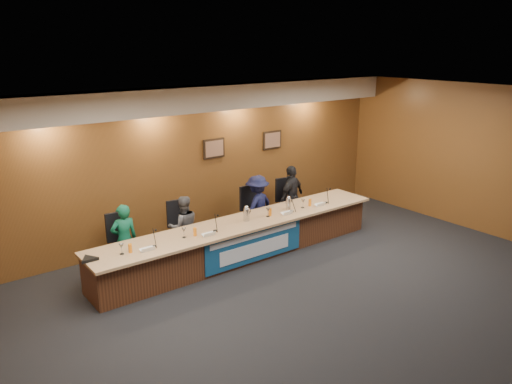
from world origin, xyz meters
The scene contains 39 objects.
floor centered at (0.00, 0.00, 0.00)m, with size 10.00×10.00×0.00m, color black.
ceiling centered at (0.00, 0.00, 3.20)m, with size 10.00×8.00×0.04m, color silver.
wall_back centered at (0.00, 4.00, 1.60)m, with size 10.00×0.04×3.20m, color brown.
wall_right centered at (5.00, 0.00, 1.60)m, with size 0.04×8.00×3.20m, color brown.
soffit centered at (0.00, 3.75, 2.95)m, with size 10.00×0.50×0.50m, color beige.
dais_body centered at (0.00, 2.40, 0.35)m, with size 6.00×0.80×0.70m, color #4B2716.
dais_top centered at (0.00, 2.35, 0.72)m, with size 6.10×0.95×0.05m, color tan.
banner centered at (0.00, 1.99, 0.38)m, with size 2.20×0.02×0.65m, color navy.
banner_text_upper centered at (0.00, 1.97, 0.58)m, with size 2.00×0.01×0.10m, color silver.
banner_text_lower centered at (0.00, 1.97, 0.30)m, with size 1.60×0.01×0.28m, color silver.
wall_photo_left centered at (0.40, 3.97, 1.85)m, with size 0.52×0.04×0.42m, color black.
wall_photo_right centered at (2.00, 3.97, 1.85)m, with size 0.52×0.04×0.42m, color black.
panelist_a centered at (-2.08, 3.10, 0.65)m, with size 0.48×0.31×1.31m, color #0C5238.
panelist_b centered at (-0.88, 3.10, 0.62)m, with size 0.60×0.47×1.23m, color #4B4B50.
panelist_c centered at (0.90, 3.10, 0.68)m, with size 0.87×0.50×1.35m, color #0F1233.
panelist_d centered at (1.87, 3.10, 0.71)m, with size 0.84×0.35×1.43m, color black.
office_chair_a centered at (-2.08, 3.20, 0.48)m, with size 0.48×0.48×0.08m, color black.
office_chair_b centered at (-0.88, 3.20, 0.48)m, with size 0.48×0.48×0.08m, color black.
office_chair_c centered at (0.90, 3.20, 0.48)m, with size 0.48×0.48×0.08m, color black.
office_chair_d centered at (1.87, 3.20, 0.48)m, with size 0.48×0.48×0.08m, color black.
nameplate_a centered at (-2.07, 2.14, 0.80)m, with size 0.24×0.06×0.09m, color white.
microphone_a centered at (-1.91, 2.25, 0.76)m, with size 0.07×0.07×0.02m, color black.
juice_glass_a centered at (-2.32, 2.27, 0.82)m, with size 0.06×0.06×0.15m, color orange.
water_glass_a centered at (-2.46, 2.29, 0.84)m, with size 0.08×0.08×0.18m, color silver.
nameplate_b centered at (-0.92, 2.09, 0.80)m, with size 0.24×0.06×0.09m, color white.
microphone_b centered at (-0.71, 2.25, 0.76)m, with size 0.07×0.07×0.02m, color black.
juice_glass_b centered at (-1.11, 2.27, 0.82)m, with size 0.06×0.06×0.15m, color orange.
water_glass_b centered at (-1.31, 2.31, 0.84)m, with size 0.08×0.08×0.18m, color silver.
nameplate_c centered at (0.93, 2.13, 0.80)m, with size 0.24×0.06×0.09m, color white.
microphone_c centered at (1.12, 2.23, 0.76)m, with size 0.07×0.07×0.02m, color black.
juice_glass_c centered at (0.61, 2.30, 0.82)m, with size 0.06×0.06×0.15m, color orange.
water_glass_c centered at (0.54, 2.28, 0.84)m, with size 0.08×0.08×0.18m, color silver.
nameplate_d centered at (1.83, 2.12, 0.80)m, with size 0.24×0.06×0.09m, color white.
microphone_d centered at (2.07, 2.21, 0.76)m, with size 0.07×0.07×0.02m, color black.
juice_glass_d centered at (1.65, 2.27, 0.82)m, with size 0.06×0.06×0.15m, color orange.
water_glass_d centered at (1.46, 2.28, 0.84)m, with size 0.08×0.08×0.18m, color silver.
carafe_mid centered at (0.07, 2.35, 0.87)m, with size 0.12×0.12×0.25m, color silver.
carafe_right centered at (1.14, 2.37, 0.87)m, with size 0.11×0.11×0.24m, color silver.
speakerphone centered at (-2.97, 2.37, 0.78)m, with size 0.32×0.32×0.05m, color black.
Camera 1 is at (-5.22, -4.90, 4.01)m, focal length 35.00 mm.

